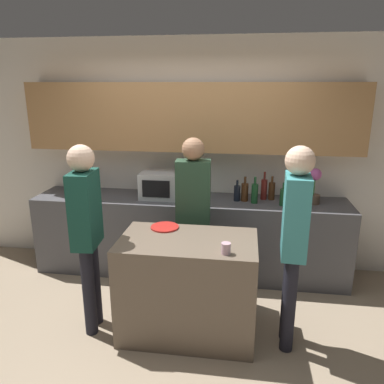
# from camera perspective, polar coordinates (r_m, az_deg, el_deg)

# --- Properties ---
(ground_plane) EXTENTS (14.00, 14.00, 0.00)m
(ground_plane) POSITION_cam_1_polar(r_m,az_deg,el_deg) (3.50, -4.09, -22.52)
(ground_plane) COLOR gray
(back_wall) EXTENTS (6.40, 0.40, 2.70)m
(back_wall) POSITION_cam_1_polar(r_m,az_deg,el_deg) (4.41, 0.09, 7.76)
(back_wall) COLOR silver
(back_wall) RESTS_ON ground_plane
(back_counter) EXTENTS (3.60, 0.62, 0.91)m
(back_counter) POSITION_cam_1_polar(r_m,az_deg,el_deg) (4.45, -0.41, -6.67)
(back_counter) COLOR #4C4C51
(back_counter) RESTS_ON ground_plane
(kitchen_island) EXTENTS (1.18, 0.70, 0.90)m
(kitchen_island) POSITION_cam_1_polar(r_m,az_deg,el_deg) (3.43, -0.62, -14.17)
(kitchen_island) COLOR brown
(kitchen_island) RESTS_ON ground_plane
(microwave) EXTENTS (0.52, 0.39, 0.30)m
(microwave) POSITION_cam_1_polar(r_m,az_deg,el_deg) (4.32, -4.29, 1.12)
(microwave) COLOR #B7BABC
(microwave) RESTS_ON back_counter
(toaster) EXTENTS (0.26, 0.16, 0.18)m
(toaster) POSITION_cam_1_polar(r_m,az_deg,el_deg) (4.68, -17.06, 0.86)
(toaster) COLOR silver
(toaster) RESTS_ON back_counter
(potted_plant) EXTENTS (0.14, 0.14, 0.40)m
(potted_plant) POSITION_cam_1_polar(r_m,az_deg,el_deg) (4.28, 18.15, 0.86)
(potted_plant) COLOR brown
(potted_plant) RESTS_ON back_counter
(bottle_0) EXTENTS (0.07, 0.07, 0.24)m
(bottle_0) POSITION_cam_1_polar(r_m,az_deg,el_deg) (4.22, 6.87, -0.14)
(bottle_0) COLOR black
(bottle_0) RESTS_ON back_counter
(bottle_1) EXTENTS (0.08, 0.08, 0.28)m
(bottle_1) POSITION_cam_1_polar(r_m,az_deg,el_deg) (4.23, 8.04, 0.04)
(bottle_1) COLOR #472814
(bottle_1) RESTS_ON back_counter
(bottle_2) EXTENTS (0.07, 0.07, 0.30)m
(bottle_2) POSITION_cam_1_polar(r_m,az_deg,el_deg) (4.17, 9.52, -0.15)
(bottle_2) COLOR #194723
(bottle_2) RESTS_ON back_counter
(bottle_3) EXTENTS (0.07, 0.07, 0.32)m
(bottle_3) POSITION_cam_1_polar(r_m,az_deg,el_deg) (4.32, 10.91, 0.47)
(bottle_3) COLOR maroon
(bottle_3) RESTS_ON back_counter
(bottle_4) EXTENTS (0.07, 0.07, 0.27)m
(bottle_4) POSITION_cam_1_polar(r_m,az_deg,el_deg) (4.33, 12.04, 0.20)
(bottle_4) COLOR #472814
(bottle_4) RESTS_ON back_counter
(bottle_5) EXTENTS (0.07, 0.07, 0.25)m
(bottle_5) POSITION_cam_1_polar(r_m,az_deg,el_deg) (4.15, 13.71, -0.71)
(bottle_5) COLOR #194723
(bottle_5) RESTS_ON back_counter
(bottle_6) EXTENTS (0.07, 0.07, 0.28)m
(bottle_6) POSITION_cam_1_polar(r_m,az_deg,el_deg) (4.23, 14.75, -0.32)
(bottle_6) COLOR silver
(bottle_6) RESTS_ON back_counter
(plate_on_island) EXTENTS (0.26, 0.26, 0.01)m
(plate_on_island) POSITION_cam_1_polar(r_m,az_deg,el_deg) (3.47, -4.18, -5.35)
(plate_on_island) COLOR red
(plate_on_island) RESTS_ON kitchen_island
(cup_0) EXTENTS (0.08, 0.08, 0.09)m
(cup_0) POSITION_cam_1_polar(r_m,az_deg,el_deg) (2.96, 5.20, -8.55)
(cup_0) COLOR #C29AA9
(cup_0) RESTS_ON kitchen_island
(person_left) EXTENTS (0.35, 0.22, 1.69)m
(person_left) POSITION_cam_1_polar(r_m,az_deg,el_deg) (3.75, 0.18, -2.05)
(person_left) COLOR black
(person_left) RESTS_ON ground_plane
(person_center) EXTENTS (0.22, 0.36, 1.71)m
(person_center) POSITION_cam_1_polar(r_m,az_deg,el_deg) (3.35, -15.81, -4.74)
(person_center) COLOR black
(person_center) RESTS_ON ground_plane
(person_right) EXTENTS (0.23, 0.35, 1.74)m
(person_right) POSITION_cam_1_polar(r_m,az_deg,el_deg) (3.12, 15.31, -5.90)
(person_right) COLOR black
(person_right) RESTS_ON ground_plane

